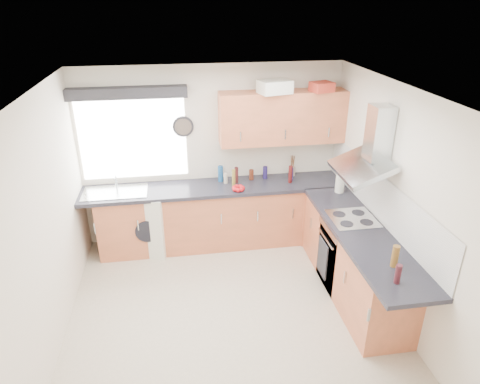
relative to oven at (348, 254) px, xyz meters
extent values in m
plane|color=beige|center=(-1.50, -0.30, -0.42)|extent=(3.60, 3.60, 0.00)
cube|color=white|center=(-1.50, -0.30, 2.08)|extent=(3.60, 3.60, 0.02)
cube|color=silver|center=(-1.50, 1.50, 0.82)|extent=(3.60, 0.02, 2.50)
cube|color=silver|center=(-1.50, -2.10, 0.82)|extent=(3.60, 0.02, 2.50)
cube|color=silver|center=(-3.30, -0.30, 0.82)|extent=(0.02, 3.60, 2.50)
cube|color=silver|center=(0.30, -0.30, 0.82)|extent=(0.02, 3.60, 2.50)
cube|color=silver|center=(-2.55, 1.49, 1.12)|extent=(1.40, 0.02, 1.10)
cube|color=black|center=(-2.55, 1.40, 1.76)|extent=(1.50, 0.18, 0.14)
cube|color=white|center=(0.29, 0.00, 0.75)|extent=(0.01, 3.00, 0.54)
cube|color=#B25D3B|center=(-1.60, 1.21, 0.01)|extent=(3.00, 0.58, 0.86)
cube|color=#B25D3B|center=(0.00, 1.20, 0.01)|extent=(0.60, 0.60, 0.86)
cube|color=#B25D3B|center=(0.01, -0.15, 0.01)|extent=(0.58, 2.10, 0.86)
cube|color=black|center=(-1.50, 1.20, 0.46)|extent=(3.60, 0.62, 0.05)
cube|color=black|center=(0.00, -0.30, 0.46)|extent=(0.62, 2.42, 0.05)
cube|color=black|center=(0.00, 0.00, 0.00)|extent=(0.56, 0.58, 0.85)
cube|color=silver|center=(0.00, 0.00, 0.49)|extent=(0.52, 0.52, 0.01)
cube|color=#B25D3B|center=(-0.55, 1.32, 1.38)|extent=(1.70, 0.35, 0.70)
cube|color=silver|center=(-2.44, 1.22, 0.01)|extent=(0.74, 0.73, 0.88)
cylinder|color=black|center=(-1.88, 1.46, 1.26)|extent=(0.28, 0.04, 0.28)
cube|color=silver|center=(-0.70, 1.22, 1.81)|extent=(0.45, 0.37, 0.16)
cube|color=red|center=(-0.07, 1.22, 1.79)|extent=(0.32, 0.29, 0.12)
cylinder|color=gray|center=(-0.35, 1.40, 0.55)|extent=(0.09, 0.09, 0.13)
cylinder|color=silver|center=(0.12, 0.75, 0.61)|extent=(0.13, 0.13, 0.26)
cylinder|color=olive|center=(-1.24, 1.15, 0.61)|extent=(0.05, 0.05, 0.25)
cylinder|color=#421717|center=(-1.19, 1.26, 0.60)|extent=(0.05, 0.05, 0.23)
cylinder|color=#4E1010|center=(-0.45, 1.15, 0.61)|extent=(0.05, 0.05, 0.25)
cylinder|color=#592312|center=(-0.96, 1.34, 0.56)|extent=(0.07, 0.07, 0.15)
cylinder|color=#1F164B|center=(-0.76, 1.36, 0.57)|extent=(0.06, 0.06, 0.18)
cylinder|color=navy|center=(-1.40, 1.35, 0.60)|extent=(0.07, 0.07, 0.23)
cylinder|color=beige|center=(-1.34, 1.27, 0.56)|extent=(0.05, 0.05, 0.14)
cylinder|color=#1F1750|center=(-0.40, 1.23, 0.58)|extent=(0.04, 0.04, 0.19)
cylinder|color=#43181F|center=(-0.08, -1.21, 0.58)|extent=(0.06, 0.06, 0.19)
cylinder|color=brown|center=(0.02, -0.96, 0.60)|extent=(0.07, 0.07, 0.23)
camera|label=1|loc=(-1.99, -4.14, 2.89)|focal=32.00mm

